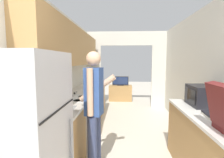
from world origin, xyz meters
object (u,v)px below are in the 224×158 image
at_px(tv_cabinet, 120,93).
at_px(refrigerator, 22,150).
at_px(range_oven, 74,122).
at_px(person, 94,110).
at_px(book_stack, 213,115).
at_px(knife, 75,93).
at_px(television, 120,81).
at_px(microwave, 204,96).

bearing_deg(tv_cabinet, refrigerator, -98.07).
height_order(refrigerator, range_oven, refrigerator).
height_order(person, book_stack, person).
xyz_separation_m(refrigerator, knife, (-0.12, 2.12, 0.09)).
distance_m(tv_cabinet, knife, 3.42).
relative_size(tv_cabinet, television, 1.43).
distance_m(microwave, book_stack, 0.56).
distance_m(range_oven, person, 0.99).
height_order(tv_cabinet, knife, knife).
bearing_deg(television, book_stack, -76.03).
bearing_deg(book_stack, television, 103.97).
height_order(microwave, television, microwave).
bearing_deg(person, book_stack, -88.23).
xyz_separation_m(range_oven, television, (0.79, 3.66, 0.32)).
bearing_deg(tv_cabinet, television, -90.00).
relative_size(range_oven, book_stack, 3.73).
bearing_deg(television, knife, -105.41).
xyz_separation_m(refrigerator, tv_cabinet, (0.76, 5.36, -0.52)).
bearing_deg(book_stack, refrigerator, -159.19).
relative_size(refrigerator, television, 2.66).
height_order(range_oven, television, range_oven).
xyz_separation_m(refrigerator, television, (0.76, 5.32, -0.05)).
height_order(refrigerator, television, refrigerator).
relative_size(refrigerator, person, 0.97).
distance_m(book_stack, television, 4.74).
bearing_deg(microwave, person, -168.09).
bearing_deg(knife, book_stack, -47.77).
relative_size(refrigerator, range_oven, 1.57).
xyz_separation_m(tv_cabinet, knife, (-0.88, -3.24, 0.60)).
relative_size(microwave, television, 0.77).
relative_size(microwave, tv_cabinet, 0.54).
relative_size(tv_cabinet, knife, 2.85).
bearing_deg(television, microwave, -72.62).
bearing_deg(refrigerator, microwave, 31.74).
height_order(person, tv_cabinet, person).
bearing_deg(refrigerator, person, 63.56).
height_order(person, knife, person).
xyz_separation_m(person, knife, (-0.58, 1.19, 0.00)).
height_order(refrigerator, person, person).
relative_size(microwave, book_stack, 1.69).
distance_m(person, television, 4.41).
bearing_deg(range_oven, television, 77.87).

